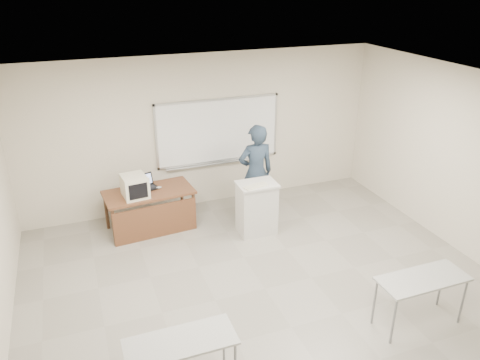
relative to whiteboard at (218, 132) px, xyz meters
name	(u,v)px	position (x,y,z in m)	size (l,w,h in m)	color
floor	(291,328)	(-0.30, -3.97, -1.49)	(7.00, 8.00, 0.01)	gray
whiteboard	(218,132)	(0.00, 0.00, 0.00)	(2.48, 0.10, 1.31)	white
instructor_desk	(150,203)	(-1.54, -0.78, -0.92)	(1.56, 0.78, 0.75)	brown
podium	(257,208)	(0.22, -1.47, -1.00)	(0.69, 0.50, 0.96)	silver
crt_monitor	(134,186)	(-1.79, -0.79, -0.54)	(0.42, 0.47, 0.40)	beige
laptop	(148,185)	(-1.52, -0.51, -0.67)	(0.32, 0.30, 0.24)	black
mouse	(159,187)	(-1.34, -0.62, -0.71)	(0.10, 0.06, 0.04)	#9D9FA4
keyboard	(256,186)	(0.15, -1.59, -0.51)	(0.44, 0.15, 0.02)	beige
presenter	(256,173)	(0.41, -0.95, -0.55)	(0.68, 0.45, 1.86)	black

